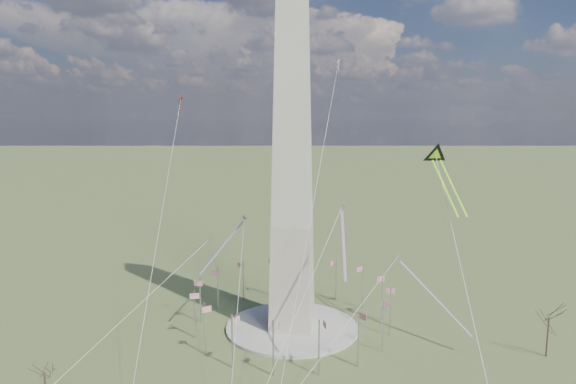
# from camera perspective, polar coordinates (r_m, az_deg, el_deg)

# --- Properties ---
(ground) EXTENTS (2000.00, 2000.00, 0.00)m
(ground) POSITION_cam_1_polar(r_m,az_deg,el_deg) (144.59, 0.46, -14.95)
(ground) COLOR #4D552A
(ground) RESTS_ON ground
(plaza) EXTENTS (36.00, 36.00, 0.80)m
(plaza) POSITION_cam_1_polar(r_m,az_deg,el_deg) (144.43, 0.46, -14.80)
(plaza) COLOR #A9A79B
(plaza) RESTS_ON ground
(washington_monument) EXTENTS (15.56, 15.56, 100.00)m
(washington_monument) POSITION_cam_1_polar(r_m,az_deg,el_deg) (133.05, 0.49, 4.37)
(washington_monument) COLOR #B0A593
(washington_monument) RESTS_ON plaza
(flagpole_ring) EXTENTS (54.40, 54.40, 13.00)m
(flagpole_ring) POSITION_cam_1_polar(r_m,az_deg,el_deg) (141.86, 0.47, -12.25)
(flagpole_ring) COLOR #BABBC0
(flagpole_ring) RESTS_ON ground
(tree_near) EXTENTS (8.28, 8.28, 14.48)m
(tree_near) POSITION_cam_1_polar(r_m,az_deg,el_deg) (140.23, 27.02, -12.12)
(tree_near) COLOR #433128
(tree_near) RESTS_ON ground
(tree_far) EXTENTS (5.80, 5.80, 10.14)m
(tree_far) POSITION_cam_1_polar(r_m,az_deg,el_deg) (118.55, -25.46, -17.46)
(tree_far) COLOR #433128
(tree_far) RESTS_ON ground
(kite_delta_black) EXTENTS (9.91, 19.90, 16.21)m
(kite_delta_black) POSITION_cam_1_polar(r_m,az_deg,el_deg) (138.46, 16.23, 3.58)
(kite_delta_black) COLOR black
(kite_delta_black) RESTS_ON ground
(kite_diamond_purple) EXTENTS (1.88, 2.96, 9.22)m
(kite_diamond_purple) POSITION_cam_1_polar(r_m,az_deg,el_deg) (141.76, -8.71, -5.58)
(kite_diamond_purple) COLOR #351667
(kite_diamond_purple) RESTS_ON ground
(kite_streamer_left) EXTENTS (3.45, 19.39, 13.33)m
(kite_streamer_left) POSITION_cam_1_polar(r_m,az_deg,el_deg) (118.86, 6.14, -4.47)
(kite_streamer_left) COLOR #FF5028
(kite_streamer_left) RESTS_ON ground
(kite_streamer_mid) EXTENTS (8.83, 17.25, 12.70)m
(kite_streamer_mid) POSITION_cam_1_polar(r_m,az_deg,el_deg) (141.43, -6.56, -5.09)
(kite_streamer_mid) COLOR #FF5028
(kite_streamer_mid) RESTS_ON ground
(kite_streamer_right) EXTENTS (18.55, 16.33, 16.04)m
(kite_streamer_right) POSITION_cam_1_polar(r_m,az_deg,el_deg) (139.86, 14.62, -9.70)
(kite_streamer_right) COLOR #FF5028
(kite_streamer_right) RESTS_ON ground
(kite_small_red) EXTENTS (1.72, 2.47, 5.14)m
(kite_small_red) POSITION_cam_1_polar(r_m,az_deg,el_deg) (184.35, -11.82, 9.92)
(kite_small_red) COLOR red
(kite_small_red) RESTS_ON ground
(kite_small_white) EXTENTS (1.51, 1.52, 4.37)m
(kite_small_white) POSITION_cam_1_polar(r_m,az_deg,el_deg) (170.77, 5.64, 14.17)
(kite_small_white) COLOR white
(kite_small_white) RESTS_ON ground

